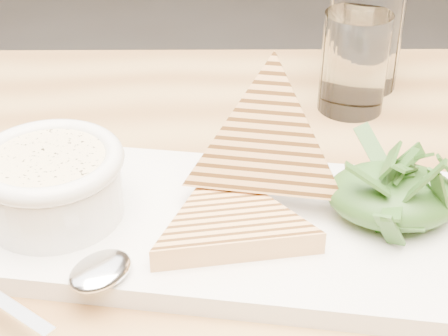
{
  "coord_description": "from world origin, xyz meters",
  "views": [
    {
      "loc": [
        -0.06,
        -0.44,
        1.11
      ],
      "look_at": [
        -0.07,
        0.01,
        0.82
      ],
      "focal_mm": 55.0,
      "sensor_mm": 36.0,
      "label": 1
    }
  ],
  "objects_px": {
    "platter": "(224,226)",
    "glass_near": "(354,63)",
    "table_top": "(304,274)",
    "soup_bowl": "(53,191)",
    "glass_far": "(365,33)"
  },
  "relations": [
    {
      "from": "platter",
      "to": "glass_near",
      "type": "relative_size",
      "value": 3.94
    },
    {
      "from": "table_top",
      "to": "glass_near",
      "type": "relative_size",
      "value": 11.52
    },
    {
      "from": "soup_bowl",
      "to": "glass_near",
      "type": "bearing_deg",
      "value": 39.59
    },
    {
      "from": "platter",
      "to": "glass_far",
      "type": "distance_m",
      "value": 0.32
    },
    {
      "from": "soup_bowl",
      "to": "glass_far",
      "type": "bearing_deg",
      "value": 44.47
    },
    {
      "from": "table_top",
      "to": "soup_bowl",
      "type": "bearing_deg",
      "value": 172.38
    },
    {
      "from": "glass_near",
      "to": "soup_bowl",
      "type": "bearing_deg",
      "value": -140.41
    },
    {
      "from": "platter",
      "to": "glass_far",
      "type": "height_order",
      "value": "glass_far"
    },
    {
      "from": "table_top",
      "to": "glass_near",
      "type": "height_order",
      "value": "glass_near"
    },
    {
      "from": "platter",
      "to": "glass_far",
      "type": "relative_size",
      "value": 3.35
    },
    {
      "from": "platter",
      "to": "soup_bowl",
      "type": "xyz_separation_m",
      "value": [
        -0.13,
        0.0,
        0.03
      ]
    },
    {
      "from": "soup_bowl",
      "to": "glass_far",
      "type": "height_order",
      "value": "glass_far"
    },
    {
      "from": "soup_bowl",
      "to": "glass_near",
      "type": "height_order",
      "value": "glass_near"
    },
    {
      "from": "glass_near",
      "to": "glass_far",
      "type": "relative_size",
      "value": 0.85
    },
    {
      "from": "glass_far",
      "to": "soup_bowl",
      "type": "bearing_deg",
      "value": -135.53
    }
  ]
}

